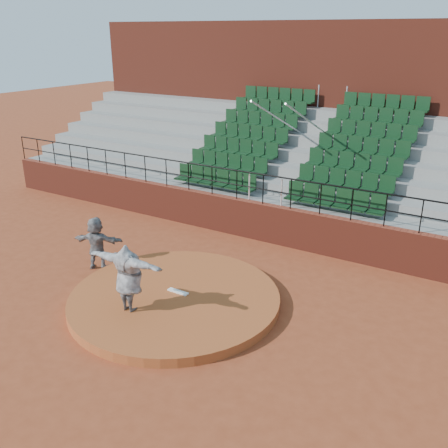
{
  "coord_description": "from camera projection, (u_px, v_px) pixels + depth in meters",
  "views": [
    {
      "loc": [
        7.04,
        -9.16,
        6.7
      ],
      "look_at": [
        0.0,
        2.5,
        1.4
      ],
      "focal_mm": 40.0,
      "sensor_mm": 36.0,
      "label": 1
    }
  ],
  "objects": [
    {
      "name": "seating_deck",
      "position": [
        305.0,
        174.0,
        19.5
      ],
      "size": [
        24.0,
        5.97,
        4.63
      ],
      "color": "gray",
      "rests_on": "ground"
    },
    {
      "name": "pitchers_mound",
      "position": [
        175.0,
        299.0,
        13.08
      ],
      "size": [
        5.5,
        5.5,
        0.25
      ],
      "primitive_type": "cylinder",
      "color": "#A34E24",
      "rests_on": "ground"
    },
    {
      "name": "fielder",
      "position": [
        97.0,
        243.0,
        14.78
      ],
      "size": [
        1.57,
        1.0,
        1.62
      ],
      "primitive_type": "imported",
      "rotation": [
        0.0,
        0.0,
        3.52
      ],
      "color": "black",
      "rests_on": "ground"
    },
    {
      "name": "ground",
      "position": [
        175.0,
        303.0,
        13.13
      ],
      "size": [
        90.0,
        90.0,
        0.0
      ],
      "primitive_type": "plane",
      "color": "brown",
      "rests_on": "ground"
    },
    {
      "name": "press_box_facade",
      "position": [
        343.0,
        107.0,
        21.89
      ],
      "size": [
        24.0,
        3.0,
        7.1
      ],
      "primitive_type": "cube",
      "color": "maroon",
      "rests_on": "ground"
    },
    {
      "name": "pitching_rubber",
      "position": [
        178.0,
        292.0,
        13.15
      ],
      "size": [
        0.6,
        0.15,
        0.03
      ],
      "primitive_type": "cube",
      "color": "white",
      "rests_on": "pitchers_mound"
    },
    {
      "name": "wall_railing",
      "position": [
        263.0,
        183.0,
        16.38
      ],
      "size": [
        24.04,
        0.05,
        1.03
      ],
      "color": "black",
      "rests_on": "boundary_wall"
    },
    {
      "name": "boundary_wall",
      "position": [
        262.0,
        222.0,
        16.88
      ],
      "size": [
        24.0,
        0.3,
        1.3
      ],
      "primitive_type": "cube",
      "color": "maroon",
      "rests_on": "ground"
    },
    {
      "name": "pitcher",
      "position": [
        128.0,
        278.0,
        12.04
      ],
      "size": [
        2.17,
        0.68,
        1.75
      ],
      "primitive_type": "imported",
      "rotation": [
        0.0,
        0.0,
        3.18
      ],
      "color": "black",
      "rests_on": "pitchers_mound"
    }
  ]
}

